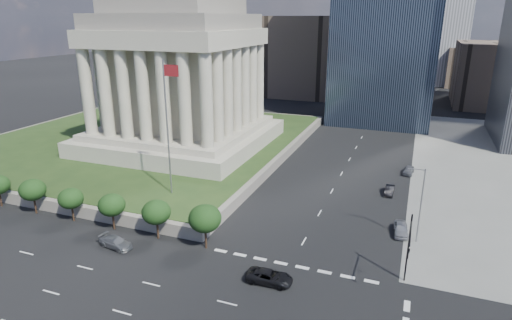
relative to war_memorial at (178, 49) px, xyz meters
The scene contains 16 objects.
ground 65.71m from the war_memorial, 56.82° to the left, with size 500.00×500.00×0.00m, color black.
plaza_terrace 23.35m from the war_memorial, 169.70° to the left, with size 66.00×70.00×1.80m, color slate.
plaza_lawn 22.52m from the war_memorial, 169.70° to the left, with size 64.00×68.00×0.10m, color #213917.
war_memorial is the anchor object (origin of this frame).
flagpole 28.16m from the war_memorial, 63.11° to the right, with size 2.52×0.24×20.00m.
tree_row 38.69m from the war_memorial, 92.53° to the right, with size 53.00×4.00×6.00m, color black, non-canonical shape.
midrise_glass 59.82m from the war_memorial, 52.55° to the left, with size 26.00×26.00×60.00m, color black.
building_filler_ne 105.88m from the war_memorial, 51.17° to the left, with size 20.00×30.00×20.00m, color #4F4036.
building_filler_nw 82.43m from the war_memorial, 87.21° to the left, with size 24.00×30.00×28.00m, color #4F4036.
traffic_signal_ne 60.00m from the war_memorial, 36.42° to the right, with size 0.30×5.74×8.00m.
street_lamp_north 54.92m from the war_memorial, 25.92° to the right, with size 2.13×0.22×10.00m.
pickup_truck 54.41m from the war_memorial, 49.28° to the right, with size 2.36×5.12×1.42m, color black.
suv_grey 44.91m from the war_memorial, 71.94° to the right, with size 4.70×1.91×1.36m, color #55585D.
parked_sedan_near 54.39m from the war_memorial, 25.30° to the right, with size 4.48×1.80×1.53m, color gray.
parked_sedan_mid 48.38m from the war_memorial, 10.32° to the right, with size 1.37×3.94×1.30m, color black.
parked_sedan_far 50.09m from the war_memorial, ahead, with size 1.66×4.13×1.41m, color #5B5D63.
Camera 1 is at (11.74, -27.88, 27.35)m, focal length 30.00 mm.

